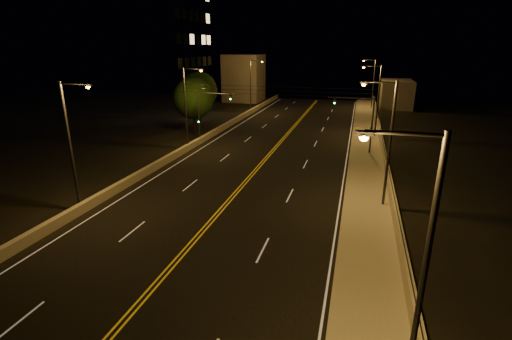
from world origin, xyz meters
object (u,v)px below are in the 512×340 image
(traffic_signal_right, at_px, (364,119))
(tree_1, at_px, (199,90))
(streetlight_0, at_px, (417,258))
(streetlight_1, at_px, (387,138))
(streetlight_4, at_px, (72,140))
(traffic_signal_left, at_px, (206,112))
(tree_0, at_px, (193,99))
(streetlight_6, at_px, (252,83))
(streetlight_2, at_px, (376,97))
(streetlight_5, at_px, (187,103))
(building_tower, at_px, (131,29))
(streetlight_3, at_px, (372,81))

(traffic_signal_right, distance_m, tree_1, 28.96)
(streetlight_0, distance_m, streetlight_1, 16.69)
(streetlight_1, xyz_separation_m, streetlight_4, (-21.46, -6.59, 0.00))
(traffic_signal_left, distance_m, tree_0, 6.71)
(traffic_signal_left, bearing_deg, streetlight_6, 92.53)
(streetlight_1, distance_m, tree_0, 31.68)
(streetlight_1, xyz_separation_m, traffic_signal_right, (-1.49, 14.86, -1.38))
(tree_0, relative_size, tree_1, 0.96)
(streetlight_4, bearing_deg, traffic_signal_left, 87.10)
(streetlight_4, relative_size, tree_0, 1.24)
(streetlight_0, distance_m, streetlight_6, 60.05)
(streetlight_4, bearing_deg, streetlight_2, 54.87)
(streetlight_4, distance_m, tree_1, 35.28)
(streetlight_1, bearing_deg, streetlight_5, 150.69)
(streetlight_2, bearing_deg, streetlight_1, -90.00)
(streetlight_1, xyz_separation_m, streetlight_5, (-21.46, 12.05, 0.00))
(traffic_signal_left, bearing_deg, streetlight_0, -57.14)
(traffic_signal_left, relative_size, tree_0, 0.85)
(streetlight_0, xyz_separation_m, streetlight_2, (0.00, 40.60, 0.00))
(building_tower, relative_size, tree_0, 3.98)
(streetlight_2, height_order, streetlight_5, same)
(streetlight_1, height_order, streetlight_6, same)
(streetlight_5, bearing_deg, streetlight_0, -53.24)
(streetlight_1, distance_m, traffic_signal_right, 14.99)
(streetlight_6, bearing_deg, streetlight_5, -90.00)
(streetlight_5, height_order, tree_0, streetlight_5)
(streetlight_5, distance_m, tree_0, 8.65)
(tree_0, bearing_deg, streetlight_4, -83.63)
(streetlight_4, xyz_separation_m, tree_1, (-5.69, 34.82, -0.41))
(streetlight_6, height_order, building_tower, building_tower)
(building_tower, height_order, tree_0, building_tower)
(streetlight_1, bearing_deg, tree_1, 133.89)
(streetlight_1, height_order, streetlight_3, same)
(streetlight_0, xyz_separation_m, streetlight_4, (-21.46, 10.09, 0.00))
(streetlight_3, height_order, tree_0, streetlight_3)
(traffic_signal_right, relative_size, building_tower, 0.21)
(streetlight_4, bearing_deg, building_tower, 116.87)
(traffic_signal_right, xyz_separation_m, traffic_signal_left, (-18.89, 0.00, 0.00))
(streetlight_0, bearing_deg, streetlight_5, 126.76)
(streetlight_0, bearing_deg, traffic_signal_right, 92.70)
(streetlight_1, distance_m, building_tower, 54.13)
(streetlight_6, height_order, traffic_signal_left, streetlight_6)
(tree_0, height_order, tree_1, tree_1)
(streetlight_4, distance_m, traffic_signal_left, 21.52)
(streetlight_4, relative_size, traffic_signal_right, 1.45)
(building_tower, bearing_deg, streetlight_5, -46.41)
(traffic_signal_right, xyz_separation_m, tree_1, (-25.67, 13.37, 0.96))
(streetlight_2, xyz_separation_m, traffic_signal_right, (-1.49, -9.05, -1.38))
(streetlight_3, xyz_separation_m, traffic_signal_left, (-20.38, -33.83, -1.38))
(streetlight_1, bearing_deg, traffic_signal_left, 143.90)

